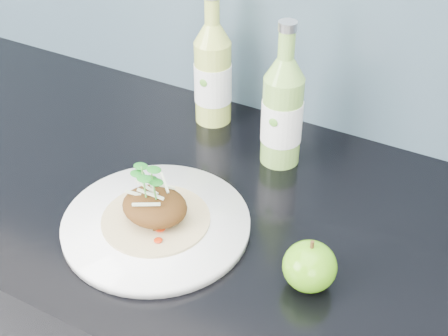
{
  "coord_description": "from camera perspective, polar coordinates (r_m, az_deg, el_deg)",
  "views": [
    {
      "loc": [
        0.37,
        1.05,
        1.51
      ],
      "look_at": [
        0.04,
        1.66,
        1.0
      ],
      "focal_mm": 50.0,
      "sensor_mm": 36.0,
      "label": 1
    }
  ],
  "objects": [
    {
      "name": "cider_bottle_left",
      "position": [
        1.12,
        -1.03,
        8.6
      ],
      "size": [
        0.08,
        0.08,
        0.25
      ],
      "rotation": [
        0.0,
        0.0,
        0.19
      ],
      "color": "#B2C552",
      "rests_on": "kitchen_counter"
    },
    {
      "name": "cider_bottle_right",
      "position": [
        1.01,
        5.35,
        5.15
      ],
      "size": [
        0.09,
        0.09,
        0.25
      ],
      "rotation": [
        0.0,
        0.0,
        0.39
      ],
      "color": "#7EB34A",
      "rests_on": "kitchen_counter"
    },
    {
      "name": "green_apple",
      "position": [
        0.82,
        7.84,
        -8.89
      ],
      "size": [
        0.08,
        0.08,
        0.08
      ],
      "rotation": [
        0.0,
        0.0,
        0.07
      ],
      "color": "#539710",
      "rests_on": "kitchen_counter"
    },
    {
      "name": "pork_taco",
      "position": [
        0.9,
        -6.36,
        -3.38
      ],
      "size": [
        0.16,
        0.16,
        0.1
      ],
      "color": "tan",
      "rests_on": "dinner_plate"
    },
    {
      "name": "dinner_plate",
      "position": [
        0.92,
        -6.21,
        -5.14
      ],
      "size": [
        0.36,
        0.36,
        0.02
      ],
      "color": "white",
      "rests_on": "kitchen_counter"
    }
  ]
}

